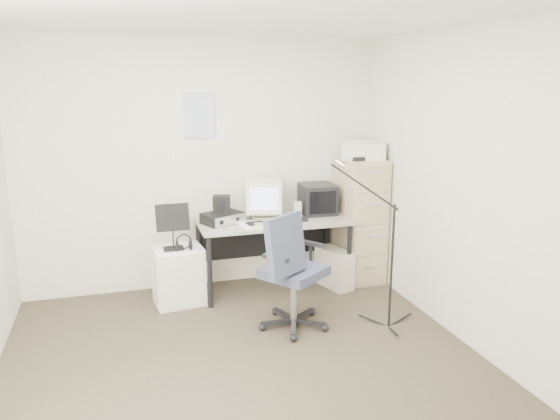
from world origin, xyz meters
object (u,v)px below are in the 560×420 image
object	(u,v)px
office_chair	(294,270)
side_cart	(179,276)
filing_cabinet	(359,220)
desk	(273,254)

from	to	relation	value
office_chair	side_cart	xyz separation A→B (m)	(-0.89, 0.80, -0.24)
office_chair	side_cart	distance (m)	1.22
office_chair	side_cart	size ratio (longest dim) A/B	1.88
filing_cabinet	desk	size ratio (longest dim) A/B	0.87
filing_cabinet	desk	bearing A→B (deg)	-178.19
desk	side_cart	world-z (taller)	desk
office_chair	side_cart	bearing A→B (deg)	102.25
office_chair	desk	bearing A→B (deg)	49.14
filing_cabinet	desk	world-z (taller)	filing_cabinet
desk	side_cart	xyz separation A→B (m)	(-0.97, -0.11, -0.09)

